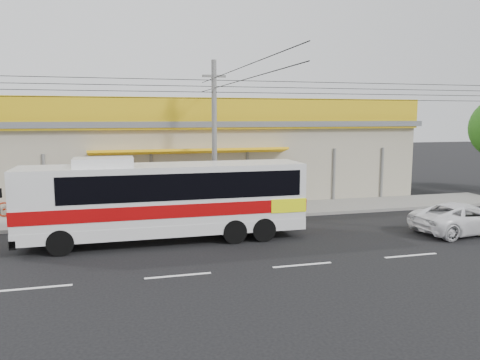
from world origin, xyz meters
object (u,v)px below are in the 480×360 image
(white_car, at_px, (464,218))
(motorbike_red, at_px, (20,205))
(motorbike_dark, at_px, (90,213))
(utility_pole, at_px, (214,88))
(coach_bus, at_px, (170,196))

(white_car, bearing_deg, motorbike_red, 62.56)
(motorbike_red, bearing_deg, white_car, -109.52)
(motorbike_red, xyz_separation_m, white_car, (18.10, -7.45, -0.07))
(motorbike_red, distance_m, motorbike_dark, 4.06)
(motorbike_dark, xyz_separation_m, white_car, (14.89, -4.97, -0.03))
(utility_pole, bearing_deg, coach_bus, -123.73)
(motorbike_dark, bearing_deg, coach_bus, -146.03)
(coach_bus, height_order, utility_pole, utility_pole)
(motorbike_dark, relative_size, utility_pole, 0.05)
(white_car, bearing_deg, motorbike_dark, 66.44)
(motorbike_red, distance_m, white_car, 19.57)
(motorbike_dark, distance_m, white_car, 15.69)
(utility_pole, bearing_deg, white_car, -31.55)
(coach_bus, bearing_deg, motorbike_dark, 134.95)
(coach_bus, xyz_separation_m, white_car, (11.79, -1.86, -1.13))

